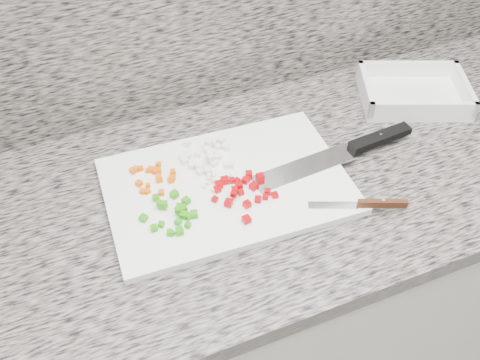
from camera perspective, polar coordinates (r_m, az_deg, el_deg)
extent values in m
cube|color=silver|center=(1.48, 2.44, -12.70)|extent=(3.92, 0.62, 0.86)
cube|color=slate|center=(1.12, 3.13, -0.44)|extent=(3.96, 0.64, 0.04)
cube|color=white|center=(1.08, -1.39, -0.64)|extent=(0.49, 0.34, 0.02)
cube|color=#E55D04|center=(1.11, -9.80, 1.02)|extent=(0.01, 0.01, 0.01)
cube|color=#E55D04|center=(1.08, -8.62, 0.11)|extent=(0.01, 0.01, 0.01)
cube|color=#E55D04|center=(1.08, -10.73, -0.36)|extent=(0.02, 0.02, 0.01)
cube|color=#E55D04|center=(1.11, -10.54, 1.23)|extent=(0.01, 0.01, 0.01)
cube|color=#E55D04|center=(1.11, -11.31, 1.03)|extent=(0.02, 0.02, 0.01)
cube|color=#E55D04|center=(1.10, -8.69, 1.03)|extent=(0.01, 0.01, 0.01)
cube|color=#E55D04|center=(1.11, -10.97, 1.21)|extent=(0.01, 0.01, 0.01)
cube|color=#E55D04|center=(1.07, -9.99, -1.19)|extent=(0.01, 0.01, 0.01)
cube|color=#E55D04|center=(1.08, -7.40, 0.00)|extent=(0.01, 0.01, 0.01)
cube|color=#E55D04|center=(1.12, -8.68, 1.67)|extent=(0.01, 0.01, 0.01)
cube|color=#E55D04|center=(1.08, -9.80, -0.56)|extent=(0.01, 0.01, 0.01)
cube|color=#E55D04|center=(1.10, -8.98, 0.94)|extent=(0.01, 0.01, 0.01)
cube|color=#E55D04|center=(1.07, -10.33, -1.18)|extent=(0.01, 0.01, 0.01)
cube|color=#E55D04|center=(1.07, -9.86, -1.18)|extent=(0.01, 0.01, 0.01)
cube|color=#E55D04|center=(1.10, -7.17, 0.85)|extent=(0.01, 0.01, 0.01)
cube|color=#E55D04|center=(1.11, -9.46, 1.13)|extent=(0.02, 0.02, 0.01)
cube|color=#E55D04|center=(1.08, -7.27, 0.19)|extent=(0.02, 0.02, 0.01)
cube|color=#E55D04|center=(1.06, -8.39, -1.31)|extent=(0.01, 0.01, 0.01)
cube|color=white|center=(1.16, -2.03, 4.26)|extent=(0.02, 0.02, 0.01)
cube|color=white|center=(1.11, -4.98, 1.72)|extent=(0.02, 0.02, 0.01)
cube|color=white|center=(1.12, -2.38, 2.50)|extent=(0.01, 0.01, 0.01)
cube|color=white|center=(1.11, -3.21, 2.84)|extent=(0.02, 0.02, 0.01)
cube|color=white|center=(1.16, -5.62, 3.96)|extent=(0.02, 0.02, 0.01)
cube|color=white|center=(1.09, -3.44, 1.02)|extent=(0.02, 0.02, 0.01)
cube|color=white|center=(1.11, -5.90, 2.05)|extent=(0.01, 0.01, 0.01)
cube|color=white|center=(1.13, -5.51, 2.86)|extent=(0.01, 0.01, 0.01)
cube|color=white|center=(1.10, -3.11, 2.43)|extent=(0.02, 0.02, 0.01)
cube|color=white|center=(1.11, -2.75, 1.87)|extent=(0.02, 0.02, 0.01)
cube|color=white|center=(1.10, -4.32, 1.49)|extent=(0.02, 0.02, 0.01)
cube|color=white|center=(1.14, -1.53, 3.53)|extent=(0.02, 0.02, 0.01)
cube|color=white|center=(1.14, -3.46, 3.23)|extent=(0.02, 0.02, 0.01)
cube|color=white|center=(1.11, -2.90, 1.78)|extent=(0.02, 0.02, 0.01)
cube|color=white|center=(1.14, -3.37, 4.03)|extent=(0.02, 0.02, 0.01)
cube|color=white|center=(1.13, -4.55, 2.83)|extent=(0.02, 0.02, 0.01)
cube|color=white|center=(1.14, -2.40, 3.57)|extent=(0.01, 0.01, 0.01)
cube|color=white|center=(1.10, -5.17, 1.50)|extent=(0.02, 0.02, 0.01)
cube|color=white|center=(1.12, -6.22, 2.46)|extent=(0.01, 0.01, 0.01)
cube|color=white|center=(1.10, -1.00, 1.66)|extent=(0.02, 0.02, 0.01)
cube|color=white|center=(1.09, -4.31, 0.90)|extent=(0.01, 0.01, 0.01)
cube|color=white|center=(1.15, -2.89, 3.93)|extent=(0.02, 0.02, 0.01)
cube|color=white|center=(1.10, -1.38, 1.64)|extent=(0.01, 0.01, 0.01)
cube|color=white|center=(1.14, -1.41, 3.41)|extent=(0.01, 0.01, 0.01)
cube|color=white|center=(1.13, -5.51, 2.55)|extent=(0.02, 0.02, 0.01)
cube|color=#29910D|center=(1.03, -8.63, -2.47)|extent=(0.01, 0.01, 0.01)
cube|color=#29910D|center=(1.00, -8.40, -4.70)|extent=(0.01, 0.01, 0.01)
cube|color=#29910D|center=(1.05, -7.02, -1.56)|extent=(0.02, 0.02, 0.01)
cube|color=#29910D|center=(1.01, -5.51, -3.88)|extent=(0.01, 0.01, 0.01)
cube|color=#29910D|center=(1.04, -5.89, -2.38)|extent=(0.01, 0.01, 0.01)
cube|color=#29910D|center=(0.99, -6.47, -5.43)|extent=(0.02, 0.02, 0.01)
cube|color=#29910D|center=(1.05, -8.97, -1.86)|extent=(0.01, 0.01, 0.01)
cube|color=#29910D|center=(1.02, -6.09, -3.06)|extent=(0.01, 0.01, 0.01)
cube|color=#29910D|center=(1.01, -6.68, -3.19)|extent=(0.01, 0.01, 0.01)
cube|color=#29910D|center=(1.03, -6.49, -2.85)|extent=(0.01, 0.01, 0.01)
cube|color=#29910D|center=(0.99, -7.28, -5.62)|extent=(0.01, 0.01, 0.01)
cube|color=#29910D|center=(1.00, -9.17, -5.07)|extent=(0.01, 0.01, 0.01)
cube|color=#29910D|center=(1.05, -7.00, -1.44)|extent=(0.02, 0.02, 0.01)
cube|color=#29910D|center=(1.00, -5.59, -4.82)|extent=(0.01, 0.01, 0.01)
cube|color=#29910D|center=(1.01, -4.94, -3.64)|extent=(0.02, 0.02, 0.01)
cube|color=#29910D|center=(1.04, -5.76, -2.19)|extent=(0.02, 0.02, 0.01)
cube|color=#29910D|center=(1.02, -8.04, -2.52)|extent=(0.01, 0.01, 0.01)
cube|color=#29910D|center=(1.00, -6.62, -4.46)|extent=(0.02, 0.02, 0.01)
cube|color=#29910D|center=(1.02, -10.26, -4.00)|extent=(0.02, 0.02, 0.01)
cube|color=#29910D|center=(0.99, -7.49, -5.58)|extent=(0.01, 0.01, 0.01)
cube|color=#29910D|center=(1.01, -6.05, -3.74)|extent=(0.02, 0.02, 0.01)
cube|color=#29910D|center=(1.03, -8.22, -2.78)|extent=(0.02, 0.02, 0.01)
cube|color=#AB0206|center=(1.03, -0.66, -1.46)|extent=(0.02, 0.02, 0.01)
cube|color=#AB0206|center=(1.04, -2.69, -2.06)|extent=(0.02, 0.02, 0.01)
cube|color=#AB0206|center=(1.07, -0.86, -0.04)|extent=(0.01, 0.01, 0.01)
cube|color=#AB0206|center=(1.08, 0.95, 0.62)|extent=(0.02, 0.02, 0.01)
cube|color=#AB0206|center=(1.07, -1.65, -0.04)|extent=(0.02, 0.02, 0.01)
cube|color=#AB0206|center=(1.07, -0.31, -0.07)|extent=(0.01, 0.01, 0.01)
cube|color=#AB0206|center=(1.04, 3.74, -1.59)|extent=(0.01, 0.01, 0.01)
cube|color=#AB0206|center=(1.06, 1.48, -0.66)|extent=(0.02, 0.02, 0.01)
cube|color=#AB0206|center=(1.06, -0.12, -0.62)|extent=(0.02, 0.02, 0.01)
cube|color=#AB0206|center=(1.04, -0.59, -1.08)|extent=(0.02, 0.02, 0.01)
cube|color=#AB0206|center=(1.07, 2.17, 0.31)|extent=(0.02, 0.02, 0.01)
cube|color=#AB0206|center=(1.05, 0.09, -1.31)|extent=(0.01, 0.01, 0.01)
cube|color=#AB0206|center=(1.03, -1.22, -2.44)|extent=(0.02, 0.02, 0.01)
cube|color=#AB0206|center=(1.07, 0.57, -0.05)|extent=(0.02, 0.02, 0.01)
cube|color=#AB0206|center=(1.00, 0.70, -4.22)|extent=(0.02, 0.02, 0.01)
cube|color=#AB0206|center=(1.05, -2.43, -0.98)|extent=(0.01, 0.01, 0.01)
cube|color=#AB0206|center=(1.04, 2.73, -1.79)|extent=(0.01, 0.01, 0.01)
cube|color=#AB0206|center=(1.07, 0.70, 0.09)|extent=(0.01, 0.01, 0.01)
cube|color=#AB0206|center=(1.05, 2.96, -1.25)|extent=(0.02, 0.02, 0.01)
cube|color=#AB0206|center=(1.06, -2.28, -0.49)|extent=(0.02, 0.02, 0.01)
cube|color=#AB0206|center=(1.03, 1.93, -2.05)|extent=(0.02, 0.02, 0.01)
cube|color=#AB0206|center=(1.02, 0.75, -2.59)|extent=(0.02, 0.02, 0.01)
cube|color=#F9EFC1|center=(1.07, -3.39, -0.33)|extent=(0.01, 0.01, 0.01)
cube|color=#F9EFC1|center=(1.06, -3.86, -0.65)|extent=(0.01, 0.01, 0.01)
cube|color=#F9EFC1|center=(1.08, -1.23, 0.51)|extent=(0.01, 0.01, 0.01)
cube|color=#F9EFC1|center=(1.08, -3.36, 0.16)|extent=(0.01, 0.01, 0.01)
cube|color=#F9EFC1|center=(1.07, -2.57, -0.10)|extent=(0.01, 0.01, 0.01)
cube|color=#F9EFC1|center=(1.07, -1.64, 0.10)|extent=(0.01, 0.01, 0.01)
cube|color=#F9EFC1|center=(1.06, -3.88, -0.70)|extent=(0.01, 0.01, 0.01)
cube|color=#F9EFC1|center=(1.06, -2.48, -0.53)|extent=(0.01, 0.01, 0.01)
cube|color=#F9EFC1|center=(1.08, -2.81, 0.50)|extent=(0.01, 0.01, 0.01)
cube|color=#F9EFC1|center=(1.05, -2.86, -1.08)|extent=(0.01, 0.01, 0.01)
cube|color=#F9EFC1|center=(1.07, -2.56, -0.24)|extent=(0.01, 0.01, 0.01)
cube|color=#F9EFC1|center=(1.07, -2.84, 0.00)|extent=(0.01, 0.01, 0.01)
cube|color=#F9EFC1|center=(1.08, -3.32, 0.50)|extent=(0.01, 0.01, 0.01)
cube|color=#F9EFC1|center=(1.08, -2.17, 0.12)|extent=(0.01, 0.01, 0.01)
cube|color=white|center=(1.11, 6.91, 1.34)|extent=(0.24, 0.07, 0.00)
cube|color=black|center=(1.20, 14.73, 4.39)|extent=(0.15, 0.04, 0.02)
cylinder|color=white|center=(1.19, 14.80, 4.72)|extent=(0.01, 0.01, 0.00)
cube|color=white|center=(1.04, 9.86, -2.71)|extent=(0.09, 0.05, 0.00)
cube|color=#422010|center=(1.06, 14.96, -2.44)|extent=(0.09, 0.05, 0.02)
cylinder|color=white|center=(1.05, 15.05, -2.12)|extent=(0.01, 0.01, 0.00)
cube|color=white|center=(1.37, 17.90, 8.41)|extent=(0.30, 0.26, 0.01)
cube|color=white|center=(1.42, 17.39, 11.26)|extent=(0.23, 0.10, 0.04)
cube|color=white|center=(1.29, 18.95, 7.08)|extent=(0.23, 0.10, 0.04)
cube|color=white|center=(1.40, 22.79, 9.00)|extent=(0.08, 0.17, 0.04)
cube|color=white|center=(1.32, 13.23, 9.49)|extent=(0.08, 0.17, 0.04)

